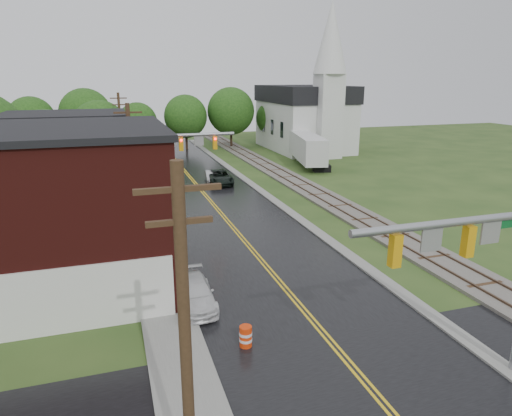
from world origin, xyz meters
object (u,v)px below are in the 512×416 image
church (307,111)px  sedan_silver (212,177)px  utility_pole_b (132,169)px  construction_barrel (246,336)px  pickup_white (194,293)px  traffic_signal_near (485,254)px  utility_pole_c (121,132)px  traffic_signal_far (172,151)px  semi_trailer (307,147)px  brick_building (22,213)px  suv_dark (219,177)px  tree_left_e (102,130)px  utility_pole_a (186,347)px  tree_left_c (48,141)px

church → sedan_silver: bearing=-136.9°
utility_pole_b → construction_barrel: 16.32m
sedan_silver → pickup_white: (-6.56, -25.95, 0.03)m
traffic_signal_near → church: bearing=72.3°
utility_pole_b → sedan_silver: size_ratio=2.52×
utility_pole_b → utility_pole_c: size_ratio=1.00×
traffic_signal_far → semi_trailer: 24.47m
church → construction_barrel: church is taller
construction_barrel → semi_trailer: bearing=62.7°
brick_building → suv_dark: bearing=54.4°
traffic_signal_far → tree_left_e: size_ratio=0.90×
traffic_signal_near → utility_pole_c: utility_pole_c is taller
brick_building → utility_pole_a: (5.68, -15.00, 0.57)m
church → utility_pole_c: church is taller
sedan_silver → utility_pole_b: bearing=-113.8°
utility_pole_b → tree_left_c: utility_pole_b is taller
utility_pole_b → suv_dark: bearing=56.4°
pickup_white → tree_left_c: bearing=108.5°
sedan_silver → construction_barrel: (-5.21, -30.09, -0.13)m
brick_building → church: 50.58m
traffic_signal_far → brick_building: bearing=-126.9°
traffic_signal_near → tree_left_c: size_ratio=0.96×
utility_pole_a → sedan_silver: bearing=76.9°
traffic_signal_far → sedan_silver: size_ratio=2.05×
tree_left_c → semi_trailer: (28.99, 2.76, -2.25)m
tree_left_e → construction_barrel: (5.39, -39.30, -4.36)m
utility_pole_b → utility_pole_a: bearing=-90.0°
tree_left_c → semi_trailer: bearing=5.4°
pickup_white → church: bearing=61.3°
traffic_signal_far → utility_pole_c: (-3.33, 17.00, -0.25)m
sedan_silver → pickup_white: bearing=-97.7°
utility_pole_b → utility_pole_c: 22.00m
pickup_white → semi_trailer: bearing=59.2°
construction_barrel → traffic_signal_near: bearing=-33.6°
suv_dark → sedan_silver: suv_dark is taller
traffic_signal_near → suv_dark: traffic_signal_near is taller
tree_left_c → sedan_silver: tree_left_c is taller
utility_pole_a → construction_barrel: (3.35, 6.60, -4.26)m
tree_left_e → utility_pole_b: bearing=-85.1°
sedan_silver → semi_trailer: (13.38, 5.97, 1.67)m
tree_left_c → suv_dark: size_ratio=1.51×
utility_pole_b → utility_pole_c: bearing=90.0°
tree_left_e → sedan_silver: 14.67m
tree_left_e → pickup_white: 35.64m
tree_left_c → pickup_white: 30.77m
brick_building → traffic_signal_far: (9.01, 12.00, 0.82)m
tree_left_c → pickup_white: bearing=-72.8°
utility_pole_c → brick_building: bearing=-101.1°
traffic_signal_far → construction_barrel: bearing=-90.0°
traffic_signal_far → sedan_silver: (5.23, 9.69, -4.38)m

